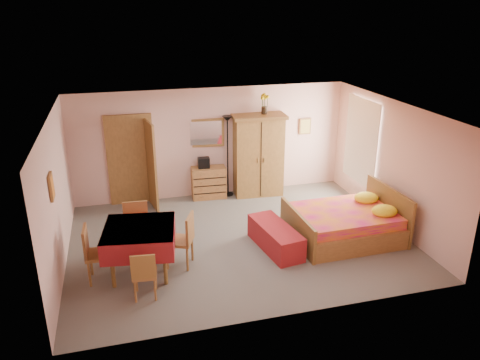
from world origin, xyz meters
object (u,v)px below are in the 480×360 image
object	(u,v)px
floor_lamp	(228,157)
sunflower_vase	(264,104)
chair_south	(145,273)
chest_of_drawers	(209,183)
bench	(275,237)
stereo	(204,163)
wardrobe	(258,155)
bed	(344,216)
chair_west	(100,254)
chair_east	(179,240)
chair_north	(137,231)
dining_table	(141,250)
wall_mirror	(206,133)

from	to	relation	value
floor_lamp	sunflower_vase	size ratio (longest dim) A/B	4.12
chair_south	chest_of_drawers	bearing A→B (deg)	70.59
chest_of_drawers	bench	distance (m)	2.89
stereo	floor_lamp	xyz separation A→B (m)	(0.59, 0.02, 0.10)
wardrobe	chair_south	distance (m)	4.75
floor_lamp	bed	xyz separation A→B (m)	(1.68, -2.76, -0.50)
bed	chair_south	size ratio (longest dim) A/B	2.49
chest_of_drawers	chair_west	xyz separation A→B (m)	(-2.47, -3.04, 0.11)
bed	chair_east	world-z (taller)	chair_east
chair_south	chair_north	bearing A→B (deg)	97.68
bench	chair_south	bearing A→B (deg)	-159.73
chair_west	chair_east	xyz separation A→B (m)	(1.35, 0.13, -0.00)
wardrobe	bench	size ratio (longest dim) A/B	1.40
bed	bench	size ratio (longest dim) A/B	1.48
chest_of_drawers	bed	world-z (taller)	bed
stereo	chair_south	bearing A→B (deg)	-114.27
dining_table	chair_south	xyz separation A→B (m)	(0.01, -0.74, -0.01)
dining_table	stereo	bearing A→B (deg)	60.51
wall_mirror	dining_table	xyz separation A→B (m)	(-1.80, -3.19, -1.12)
chair_east	chair_west	bearing A→B (deg)	118.69
bed	floor_lamp	bearing A→B (deg)	120.09
chair_north	stereo	bearing A→B (deg)	-122.82
bed	chair_east	bearing A→B (deg)	-178.03
chest_of_drawers	stereo	size ratio (longest dim) A/B	3.00
wall_mirror	chair_west	xyz separation A→B (m)	(-2.47, -3.25, -1.06)
chest_of_drawers	chair_south	distance (m)	4.13
bed	chair_south	xyz separation A→B (m)	(-3.95, -0.99, -0.06)
chair_west	sunflower_vase	bearing A→B (deg)	131.01
sunflower_vase	chair_east	size ratio (longest dim) A/B	0.48
wardrobe	chair_north	bearing A→B (deg)	-139.42
bed	chair_east	distance (m)	3.29
bed	dining_table	distance (m)	3.97
floor_lamp	bed	bearing A→B (deg)	-58.70
wardrobe	bed	world-z (taller)	wardrobe
wall_mirror	bench	size ratio (longest dim) A/B	0.61
dining_table	chair_east	distance (m)	0.68
wardrobe	dining_table	xyz separation A→B (m)	(-3.00, -2.89, -0.56)
wall_mirror	sunflower_vase	distance (m)	1.52
chest_of_drawers	dining_table	distance (m)	3.48
chair_north	floor_lamp	bearing A→B (deg)	-130.85
chest_of_drawers	chair_north	bearing A→B (deg)	-124.42
stereo	bed	bearing A→B (deg)	-50.46
floor_lamp	chair_south	xyz separation A→B (m)	(-2.27, -3.75, -0.56)
chair_north	chair_west	world-z (taller)	same
wall_mirror	chair_north	world-z (taller)	wall_mirror
chest_of_drawers	sunflower_vase	bearing A→B (deg)	2.08
chair_north	chair_west	xyz separation A→B (m)	(-0.64, -0.69, -0.00)
wardrobe	chair_north	distance (m)	3.82
chair_east	dining_table	bearing A→B (deg)	118.64
chest_of_drawers	stereo	world-z (taller)	stereo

